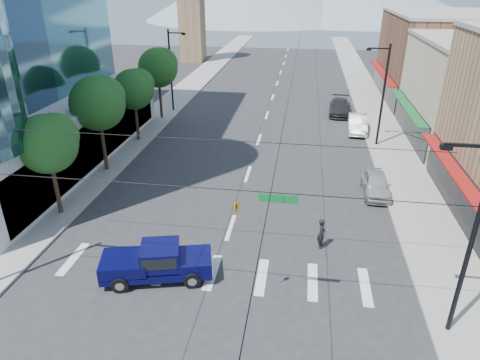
{
  "coord_description": "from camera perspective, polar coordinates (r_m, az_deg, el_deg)",
  "views": [
    {
      "loc": [
        3.94,
        -16.21,
        13.99
      ],
      "look_at": [
        0.5,
        6.61,
        3.0
      ],
      "focal_mm": 32.0,
      "sensor_mm": 36.0,
      "label": 1
    }
  ],
  "objects": [
    {
      "name": "parked_car_mid",
      "position": [
        44.31,
        15.38,
        7.25
      ],
      "size": [
        2.01,
        5.06,
        1.64
      ],
      "primitive_type": "imported",
      "rotation": [
        0.0,
        0.0,
        -0.06
      ],
      "color": "white",
      "rests_on": "ground"
    },
    {
      "name": "tree_midnear",
      "position": [
        33.99,
        -18.22,
        9.9
      ],
      "size": [
        4.09,
        4.09,
        7.52
      ],
      "color": "black",
      "rests_on": "ground"
    },
    {
      "name": "tree_midfar",
      "position": [
        40.31,
        -13.82,
        11.84
      ],
      "size": [
        3.65,
        3.64,
        6.71
      ],
      "color": "black",
      "rests_on": "ground"
    },
    {
      "name": "pedestrian",
      "position": [
        24.73,
        10.82,
        -6.98
      ],
      "size": [
        0.45,
        0.67,
        1.82
      ],
      "primitive_type": "imported",
      "rotation": [
        0.0,
        0.0,
        1.59
      ],
      "color": "black",
      "rests_on": "ground"
    },
    {
      "name": "ground",
      "position": [
        21.78,
        -4.02,
        -14.59
      ],
      "size": [
        160.0,
        160.0,
        0.0
      ],
      "primitive_type": "plane",
      "color": "#28282B",
      "rests_on": "ground"
    },
    {
      "name": "signal_rig",
      "position": [
        18.25,
        -4.54,
        -5.44
      ],
      "size": [
        21.8,
        0.2,
        9.0
      ],
      "color": "black",
      "rests_on": "ground"
    },
    {
      "name": "parked_car_far",
      "position": [
        49.85,
        13.15,
        9.47
      ],
      "size": [
        2.65,
        5.73,
        1.62
      ],
      "primitive_type": "imported",
      "rotation": [
        0.0,
        0.0,
        -0.07
      ],
      "color": "#2B2B2D",
      "rests_on": "ground"
    },
    {
      "name": "tree_far",
      "position": [
        46.6,
        -10.71,
        14.66
      ],
      "size": [
        4.09,
        4.09,
        7.52
      ],
      "color": "black",
      "rests_on": "ground"
    },
    {
      "name": "parked_car_near",
      "position": [
        31.71,
        17.67,
        -0.48
      ],
      "size": [
        1.83,
        4.5,
        1.53
      ],
      "primitive_type": "imported",
      "rotation": [
        0.0,
        0.0,
        0.0
      ],
      "color": "#B8B7BC",
      "rests_on": "ground"
    },
    {
      "name": "sidewalk_right",
      "position": [
        58.47,
        16.55,
        10.66
      ],
      "size": [
        4.0,
        120.0,
        0.15
      ],
      "primitive_type": "cube",
      "color": "gray",
      "rests_on": "ground"
    },
    {
      "name": "lamp_pole_nw",
      "position": [
        49.31,
        -9.1,
        14.58
      ],
      "size": [
        2.0,
        0.25,
        9.0
      ],
      "color": "black",
      "rests_on": "ground"
    },
    {
      "name": "sidewalk_left",
      "position": [
        60.07,
        -7.2,
        11.87
      ],
      "size": [
        4.0,
        120.0,
        0.15
      ],
      "primitive_type": "cube",
      "color": "gray",
      "rests_on": "ground"
    },
    {
      "name": "tree_near",
      "position": [
        28.36,
        -24.04,
        4.7
      ],
      "size": [
        3.65,
        3.64,
        6.71
      ],
      "color": "black",
      "rests_on": "ground"
    },
    {
      "name": "shop_far",
      "position": [
        59.15,
        25.07,
        14.43
      ],
      "size": [
        12.0,
        18.0,
        10.0
      ],
      "primitive_type": "cube",
      "color": "brown",
      "rests_on": "ground"
    },
    {
      "name": "pickup_truck",
      "position": [
        22.38,
        -11.08,
        -10.61
      ],
      "size": [
        5.93,
        3.3,
        1.9
      ],
      "rotation": [
        0.0,
        0.0,
        0.25
      ],
      "color": "#08083D",
      "rests_on": "ground"
    },
    {
      "name": "lamp_pole_ne",
      "position": [
        39.84,
        18.42,
        11.06
      ],
      "size": [
        2.0,
        0.25,
        9.0
      ],
      "color": "black",
      "rests_on": "ground"
    }
  ]
}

